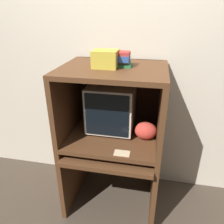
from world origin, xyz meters
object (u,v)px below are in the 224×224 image
(crt_monitor, at_px, (112,106))
(snack_bag, at_px, (146,131))
(mouse, at_px, (141,154))
(book_stack, at_px, (120,59))
(storage_box, at_px, (105,59))
(keyboard, at_px, (103,151))

(crt_monitor, distance_m, snack_bag, 0.37)
(mouse, xyz_separation_m, snack_bag, (0.02, 0.13, 0.15))
(mouse, xyz_separation_m, book_stack, (-0.22, 0.17, 0.72))
(mouse, relative_size, storage_box, 0.38)
(keyboard, bearing_deg, mouse, 3.20)
(crt_monitor, height_order, snack_bag, crt_monitor)
(crt_monitor, relative_size, snack_bag, 2.29)
(snack_bag, xyz_separation_m, storage_box, (-0.33, -0.01, 0.58))
(crt_monitor, xyz_separation_m, mouse, (0.30, -0.25, -0.29))
(mouse, xyz_separation_m, storage_box, (-0.32, 0.12, 0.73))
(snack_bag, relative_size, book_stack, 1.00)
(book_stack, bearing_deg, snack_bag, -11.48)
(crt_monitor, relative_size, mouse, 5.98)
(keyboard, height_order, book_stack, book_stack)
(keyboard, relative_size, mouse, 6.88)
(crt_monitor, bearing_deg, keyboard, -94.49)
(snack_bag, height_order, storage_box, storage_box)
(snack_bag, bearing_deg, crt_monitor, 158.28)
(mouse, distance_m, snack_bag, 0.20)
(crt_monitor, distance_m, storage_box, 0.46)
(keyboard, distance_m, storage_box, 0.75)
(snack_bag, distance_m, storage_box, 0.67)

